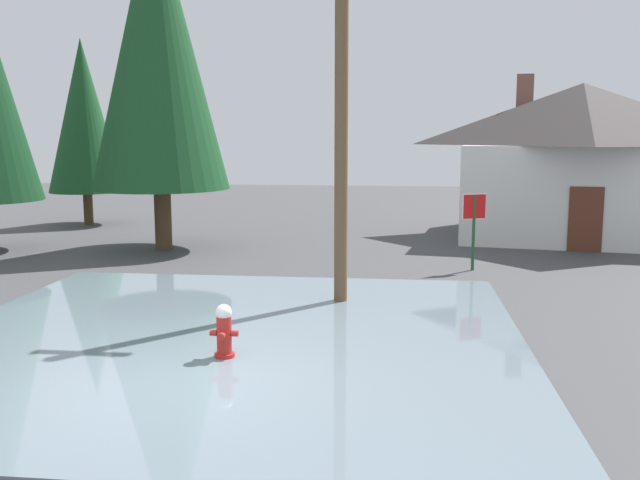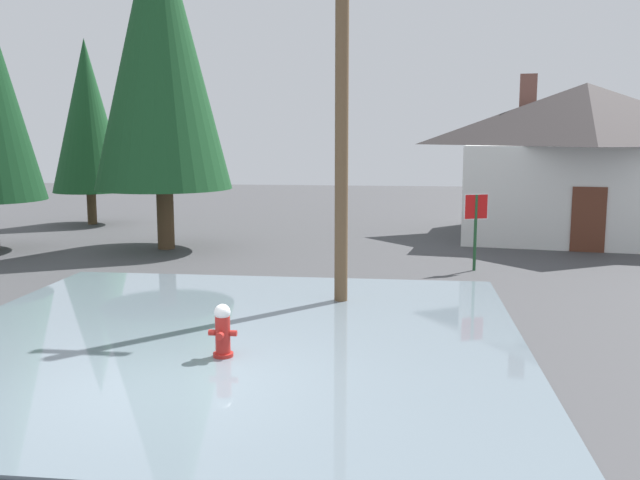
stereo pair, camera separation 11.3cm
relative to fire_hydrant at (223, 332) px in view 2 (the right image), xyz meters
The scene contains 9 objects.
ground_plane 1.36m from the fire_hydrant, 110.14° to the right, with size 80.00×80.00×0.10m, color #424244.
flood_puddle 1.23m from the fire_hydrant, 102.91° to the left, with size 10.40×10.49×0.05m, color slate.
lane_stop_bar 2.77m from the fire_hydrant, 103.70° to the right, with size 3.17×0.30×0.01m, color silver.
fire_hydrant is the anchor object (origin of this frame).
utility_pole 5.66m from the fire_hydrant, 69.24° to the left, with size 1.60×0.28×7.87m.
stop_sign_far 9.37m from the fire_hydrant, 59.54° to the left, with size 0.63×0.25×2.04m.
house 17.25m from the fire_hydrant, 58.43° to the left, with size 9.22×8.06×5.73m.
pine_tree_mid_left 19.10m from the fire_hydrant, 120.90° to the left, with size 2.91×2.91×7.28m.
pine_tree_short_left 12.85m from the fire_hydrant, 113.61° to the left, with size 4.21×4.21×10.54m.
Camera 2 is at (3.26, -9.29, 3.56)m, focal length 39.10 mm.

